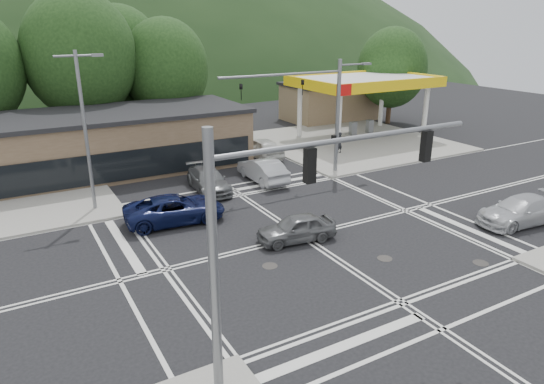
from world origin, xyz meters
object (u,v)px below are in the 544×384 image
car_queue_a (263,170)px  car_queue_b (262,148)px  car_blue_west (175,209)px  car_grey_center (296,228)px  pedestrian (339,143)px  car_silver_east (521,210)px  car_northbound (208,180)px

car_queue_a → car_queue_b: bearing=-117.2°
car_blue_west → car_queue_a: (7.62, 4.00, 0.05)m
car_grey_center → car_queue_a: (3.14, 9.30, 0.12)m
car_grey_center → pedestrian: 17.20m
car_silver_east → car_queue_a: car_queue_a is taller
car_blue_west → car_queue_b: (10.50, 9.42, 0.05)m
car_queue_a → car_northbound: car_queue_a is taller
car_blue_west → car_queue_b: size_ratio=1.14×
car_queue_b → pedestrian: pedestrian is taller
car_queue_a → pedestrian: pedestrian is taller
car_queue_a → car_northbound: size_ratio=0.99×
car_blue_west → car_northbound: size_ratio=1.11×
car_blue_west → pedestrian: 17.88m
car_blue_west → car_northbound: bearing=-36.7°
car_silver_east → pedestrian: 16.49m
car_blue_west → pedestrian: pedestrian is taller
car_silver_east → car_grey_center: bearing=-103.0°
pedestrian → car_northbound: bearing=1.5°
car_queue_a → car_silver_east: bearing=123.5°
car_blue_west → car_northbound: (3.62, 4.00, -0.04)m
car_blue_west → car_silver_east: car_blue_west is taller
car_blue_west → car_silver_east: 18.76m
car_silver_east → car_northbound: (-12.61, 13.43, -0.03)m
car_blue_west → car_silver_east: (16.23, -9.43, -0.01)m
car_queue_a → pedestrian: (8.81, 3.06, 0.22)m
car_grey_center → car_queue_a: bearing=169.1°
car_grey_center → car_queue_b: size_ratio=0.84×
car_silver_east → car_northbound: size_ratio=1.05×
car_grey_center → car_queue_b: car_queue_b is taller
car_silver_east → pedestrian: size_ratio=2.96×
car_silver_east → car_queue_b: (-5.72, 18.84, 0.07)m
car_queue_b → car_northbound: (-6.88, -5.42, -0.10)m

